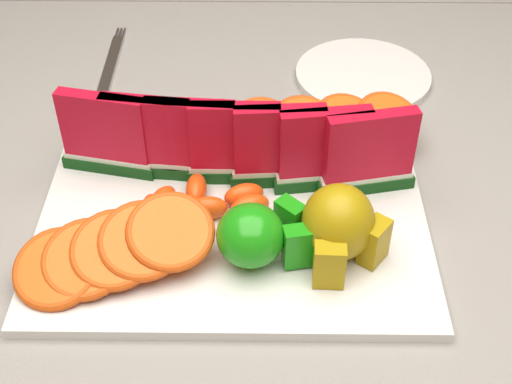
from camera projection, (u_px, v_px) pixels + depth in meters
The scene contains 11 objects.
table at pixel (196, 293), 0.81m from camera, with size 1.40×0.90×0.75m.
tablecloth at pixel (193, 256), 0.77m from camera, with size 1.53×1.03×0.20m.
platter at pixel (233, 220), 0.74m from camera, with size 0.40×0.30×0.01m.
apple_cluster at pixel (258, 235), 0.67m from camera, with size 0.10×0.09×0.06m.
pear_cluster at pixel (340, 226), 0.67m from camera, with size 0.10×0.09×0.08m.
side_plate at pixel (363, 75), 0.95m from camera, with size 0.22×0.22×0.01m.
fork at pixel (111, 65), 0.98m from camera, with size 0.02×0.20×0.00m.
watermelon_row at pixel (235, 145), 0.75m from camera, with size 0.39×0.07×0.10m.
orange_fan_front at pixel (114, 250), 0.67m from camera, with size 0.21×0.13×0.06m.
orange_fan_back at pixel (262, 122), 0.82m from camera, with size 0.37×0.10×0.05m.
tangerine_segments at pixel (203, 202), 0.74m from camera, with size 0.14×0.08×0.03m.
Camera 1 is at (0.07, -0.53, 1.28)m, focal length 50.00 mm.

